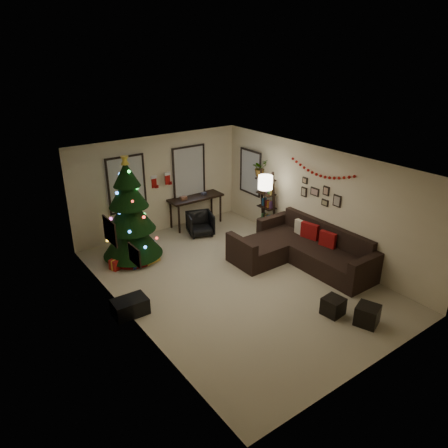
{
  "coord_description": "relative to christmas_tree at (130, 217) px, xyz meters",
  "views": [
    {
      "loc": [
        -5.11,
        -6.57,
        4.95
      ],
      "look_at": [
        0.1,
        0.6,
        1.15
      ],
      "focal_mm": 34.14,
      "sensor_mm": 36.0,
      "label": 1
    }
  ],
  "objects": [
    {
      "name": "floor_lamp",
      "position": [
        3.36,
        -1.02,
        0.38
      ],
      "size": [
        0.38,
        0.38,
        1.78
      ],
      "rotation": [
        0.0,
        0.0,
        -0.17
      ],
      "color": "black",
      "rests_on": "floor"
    },
    {
      "name": "sofa",
      "position": [
        3.2,
        -2.57,
        -0.8
      ],
      "size": [
        2.16,
        3.12,
        0.94
      ],
      "color": "black",
      "rests_on": "floor"
    },
    {
      "name": "bookshelf",
      "position": [
        3.71,
        -0.74,
        -0.23
      ],
      "size": [
        0.3,
        0.54,
        1.82
      ],
      "color": "black",
      "rests_on": "floor"
    },
    {
      "name": "pillow_cream",
      "position": [
        3.62,
        -2.15,
        -0.48
      ],
      "size": [
        0.14,
        0.41,
        0.4
      ],
      "primitive_type": "cube",
      "rotation": [
        0.0,
        0.0,
        -0.07
      ],
      "color": "beige",
      "rests_on": "sofa"
    },
    {
      "name": "christmas_tree",
      "position": [
        0.0,
        0.0,
        0.0
      ],
      "size": [
        1.44,
        1.44,
        2.68
      ],
      "rotation": [
        0.0,
        0.0,
        0.12
      ],
      "color": "black",
      "rests_on": "floor"
    },
    {
      "name": "wall_front",
      "position": [
        1.41,
        -5.84,
        0.24
      ],
      "size": [
        5.0,
        0.0,
        5.0
      ],
      "primitive_type": "plane",
      "rotation": [
        -1.57,
        0.0,
        0.0
      ],
      "color": "beige",
      "rests_on": "floor"
    },
    {
      "name": "pillow_red_b",
      "position": [
        3.62,
        -2.43,
        -0.47
      ],
      "size": [
        0.21,
        0.47,
        0.45
      ],
      "primitive_type": "cube",
      "rotation": [
        0.0,
        0.0,
        0.21
      ],
      "color": "maroon",
      "rests_on": "sofa"
    },
    {
      "name": "garland",
      "position": [
        3.86,
        -2.4,
        1.03
      ],
      "size": [
        0.08,
        1.9,
        0.3
      ],
      "primitive_type": null,
      "color": "#A5140C",
      "rests_on": "wall_right"
    },
    {
      "name": "desk_chair",
      "position": [
        2.13,
        0.23,
        -0.79
      ],
      "size": [
        0.78,
        0.75,
        0.64
      ],
      "primitive_type": "imported",
      "rotation": [
        0.0,
        0.0,
        -0.33
      ],
      "color": "black",
      "rests_on": "floor"
    },
    {
      "name": "art_map",
      "position": [
        -1.07,
        -1.53,
        0.46
      ],
      "size": [
        0.04,
        0.6,
        0.5
      ],
      "color": "black",
      "rests_on": "wall_left"
    },
    {
      "name": "wall_right",
      "position": [
        3.91,
        -2.34,
        0.24
      ],
      "size": [
        0.0,
        7.0,
        7.0
      ],
      "primitive_type": "plane",
      "rotation": [
        1.57,
        0.0,
        -1.57
      ],
      "color": "beige",
      "rests_on": "floor"
    },
    {
      "name": "stocking_left",
      "position": [
        1.26,
        1.15,
        0.35
      ],
      "size": [
        0.2,
        0.05,
        0.36
      ],
      "color": "#990F0C",
      "rests_on": "wall_back"
    },
    {
      "name": "presents",
      "position": [
        0.11,
        -0.17,
        -1.0
      ],
      "size": [
        1.43,
        1.01,
        0.3
      ],
      "rotation": [
        0.0,
        0.0,
        -0.41
      ],
      "color": "silver",
      "rests_on": "floor"
    },
    {
      "name": "art_abstract",
      "position": [
        -1.07,
        -2.62,
        0.4
      ],
      "size": [
        0.04,
        0.45,
        0.35
      ],
      "color": "black",
      "rests_on": "wall_left"
    },
    {
      "name": "ottoman_near",
      "position": [
        2.16,
        -4.48,
        -0.93
      ],
      "size": [
        0.41,
        0.41,
        0.36
      ],
      "primitive_type": "cube",
      "rotation": [
        0.0,
        0.0,
        0.1
      ],
      "color": "black",
      "rests_on": "floor"
    },
    {
      "name": "window_right_wall",
      "position": [
        3.88,
        0.21,
        0.39
      ],
      "size": [
        0.06,
        0.9,
        1.3
      ],
      "color": "#728CB2",
      "rests_on": "wall_right"
    },
    {
      "name": "potted_plant",
      "position": [
        3.71,
        -0.37,
        0.75
      ],
      "size": [
        0.57,
        0.51,
        0.58
      ],
      "primitive_type": "imported",
      "rotation": [
        0.0,
        0.0,
        0.11
      ],
      "color": "#4C4C4C",
      "rests_on": "bookshelf"
    },
    {
      "name": "stocking_right",
      "position": [
        1.59,
        0.98,
        0.43
      ],
      "size": [
        0.2,
        0.05,
        0.36
      ],
      "color": "#990F0C",
      "rests_on": "wall_back"
    },
    {
      "name": "wall_back",
      "position": [
        1.41,
        1.16,
        0.24
      ],
      "size": [
        5.0,
        0.0,
        5.0
      ],
      "primitive_type": "plane",
      "rotation": [
        1.57,
        0.0,
        0.0
      ],
      "color": "beige",
      "rests_on": "floor"
    },
    {
      "name": "gallery",
      "position": [
        3.89,
        -2.41,
        0.46
      ],
      "size": [
        0.03,
        1.25,
        0.54
      ],
      "color": "black",
      "rests_on": "wall_right"
    },
    {
      "name": "window_back_left",
      "position": [
        0.46,
        1.13,
        0.44
      ],
      "size": [
        1.05,
        0.06,
        1.5
      ],
      "color": "#728CB2",
      "rests_on": "wall_back"
    },
    {
      "name": "wall_left",
      "position": [
        -1.09,
        -2.34,
        0.24
      ],
      "size": [
        0.0,
        7.0,
        7.0
      ],
      "primitive_type": "plane",
      "rotation": [
        1.57,
        0.0,
        1.57
      ],
      "color": "beige",
      "rests_on": "floor"
    },
    {
      "name": "window_back_right",
      "position": [
        2.36,
        1.13,
        0.44
      ],
      "size": [
        1.05,
        0.06,
        1.5
      ],
      "color": "#728CB2",
      "rests_on": "wall_back"
    },
    {
      "name": "pillow_red_a",
      "position": [
        3.62,
        -3.0,
        -0.47
      ],
      "size": [
        0.18,
        0.42,
        0.41
      ],
      "primitive_type": "cube",
      "rotation": [
        0.0,
        0.0,
        0.17
      ],
      "color": "maroon",
      "rests_on": "sofa"
    },
    {
      "name": "floor",
      "position": [
        1.41,
        -2.34,
        -1.11
      ],
      "size": [
        7.0,
        7.0,
        0.0
      ],
      "primitive_type": "plane",
      "color": "#B6A98A",
      "rests_on": "ground"
    },
    {
      "name": "ottoman_far",
      "position": [
        2.44,
        -5.07,
        -0.92
      ],
      "size": [
        0.52,
        0.52,
        0.39
      ],
      "primitive_type": "cube",
      "rotation": [
        0.0,
        0.0,
        0.35
      ],
      "color": "black",
      "rests_on": "floor"
    },
    {
      "name": "ceiling",
      "position": [
        1.41,
        -2.34,
        1.59
      ],
      "size": [
        7.0,
        7.0,
        0.0
      ],
      "primitive_type": "plane",
      "rotation": [
        3.14,
        0.0,
        0.0
      ],
      "color": "white",
      "rests_on": "floor"
    },
    {
      "name": "storage_bin",
      "position": [
        -1.06,
        -2.13,
        -0.94
      ],
      "size": [
        0.69,
        0.47,
        0.34
      ],
      "primitive_type": "cube",
      "rotation": [
        0.0,
        0.0,
        -0.03
      ],
      "color": "black",
      "rests_on": "floor"
    },
    {
      "name": "desk",
      "position": [
        2.41,
        0.88,
        -0.35
      ],
      "size": [
        1.61,
        0.57,
        0.87
      ],
      "color": "black",
      "rests_on": "floor"
    }
  ]
}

